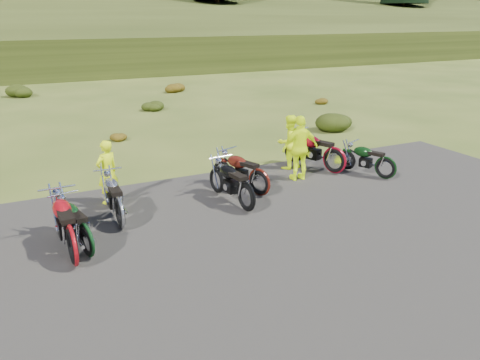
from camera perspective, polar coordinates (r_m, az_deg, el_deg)
ground at (r=10.41m, az=-2.03°, el=-6.57°), size 300.00×300.00×0.00m
gravel_pad at (r=8.84m, az=3.36°, el=-11.69°), size 20.00×12.00×0.04m
hill_slope at (r=58.87m, az=-22.82°, el=13.56°), size 300.00×45.97×9.37m
hill_plateau at (r=118.72m, az=-25.03°, el=15.54°), size 300.00×90.00×9.17m
shrub_3 at (r=30.75m, az=-25.20°, el=9.98°), size 1.56×1.56×0.92m
shrub_4 at (r=18.60m, az=-14.84°, el=5.32°), size 0.77×0.77×0.45m
shrub_5 at (r=24.28m, az=-10.69°, el=9.02°), size 1.03×1.03×0.61m
shrub_6 at (r=30.10m, az=-8.09°, el=11.29°), size 1.30×1.30×0.77m
shrub_7 at (r=20.19m, az=11.53°, el=7.34°), size 1.56×1.56×0.92m
shrub_8 at (r=26.12m, az=9.61°, el=9.63°), size 0.77×0.77×0.45m
motorcycle_1 at (r=9.71m, az=-19.44°, el=-9.83°), size 0.88×2.33×1.20m
motorcycle_2 at (r=9.93m, az=-17.95°, el=-8.96°), size 1.10×2.09×1.04m
motorcycle_3 at (r=10.96m, az=-14.24°, el=-5.80°), size 0.71×2.08×1.09m
motorcycle_4 at (r=12.50m, az=2.36°, el=-1.98°), size 1.38×2.21×1.10m
motorcycle_5 at (r=11.52m, az=0.76°, el=-3.91°), size 0.96×2.22×1.12m
motorcycle_6 at (r=14.52m, az=11.34°, el=0.73°), size 1.52×2.43×1.21m
motorcycle_7 at (r=14.39m, az=17.18°, el=0.05°), size 1.35×1.99×0.99m
person_middle at (r=12.21m, az=-15.87°, el=0.81°), size 0.71×0.61×1.64m
person_right_a at (r=14.56m, az=5.97°, el=4.52°), size 0.89×0.73×1.68m
person_right_b at (r=13.53m, az=7.33°, el=3.75°), size 1.14×0.56×1.88m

